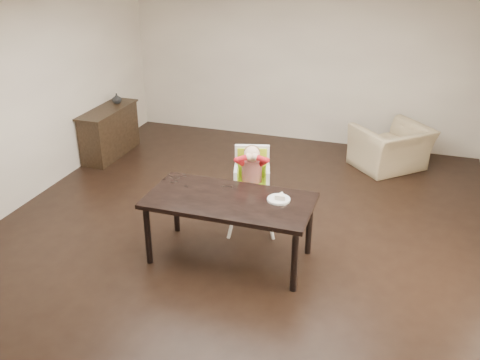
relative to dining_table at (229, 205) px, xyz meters
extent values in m
plane|color=black|center=(-0.09, 0.49, -0.67)|extent=(7.00, 7.00, 0.00)
cube|color=#BCAE9C|center=(-0.09, 3.99, 0.68)|extent=(6.00, 0.02, 2.70)
cube|color=#BCAE9C|center=(-0.09, -3.01, 0.68)|extent=(6.00, 0.02, 2.70)
cube|color=#BCAE9C|center=(-3.09, 0.49, 0.68)|extent=(0.02, 7.00, 2.70)
cube|color=white|center=(-0.09, 0.49, 2.03)|extent=(6.00, 7.00, 0.02)
cube|color=black|center=(0.00, 0.00, 0.05)|extent=(1.80, 0.90, 0.05)
cylinder|color=black|center=(-0.82, -0.37, -0.32)|extent=(0.07, 0.07, 0.70)
cylinder|color=black|center=(0.82, -0.37, -0.32)|extent=(0.07, 0.07, 0.70)
cylinder|color=black|center=(-0.82, 0.37, -0.32)|extent=(0.07, 0.07, 0.70)
cylinder|color=black|center=(0.82, 0.37, -0.32)|extent=(0.07, 0.07, 0.70)
cylinder|color=white|center=(-0.11, 0.47, -0.38)|extent=(0.05, 0.05, 0.58)
cylinder|color=white|center=(0.29, 0.58, -0.38)|extent=(0.05, 0.05, 0.58)
cylinder|color=white|center=(-0.23, 0.87, -0.38)|extent=(0.05, 0.05, 0.58)
cylinder|color=white|center=(0.17, 0.98, -0.38)|extent=(0.05, 0.05, 0.58)
cube|color=white|center=(0.03, 0.73, -0.09)|extent=(0.50, 0.47, 0.05)
cube|color=#A7D21A|center=(0.03, 0.73, -0.05)|extent=(0.41, 0.39, 0.03)
cube|color=white|center=(-0.01, 0.88, 0.15)|extent=(0.41, 0.16, 0.44)
cube|color=#A7D21A|center=(-0.01, 0.85, 0.14)|extent=(0.35, 0.12, 0.39)
cube|color=black|center=(-0.05, 0.76, 0.14)|extent=(0.08, 0.19, 0.02)
cube|color=black|center=(0.08, 0.79, 0.14)|extent=(0.08, 0.19, 0.02)
cylinder|color=#AA2413|center=(0.03, 0.73, 0.10)|extent=(0.30, 0.30, 0.28)
sphere|color=beige|center=(0.04, 0.71, 0.33)|extent=(0.23, 0.23, 0.19)
ellipsoid|color=brown|center=(0.03, 0.73, 0.35)|extent=(0.23, 0.23, 0.14)
sphere|color=beige|center=(0.03, 0.60, 0.34)|extent=(0.10, 0.10, 0.08)
sphere|color=beige|center=(0.10, 0.62, 0.34)|extent=(0.10, 0.10, 0.08)
cylinder|color=white|center=(0.51, 0.13, 0.09)|extent=(0.33, 0.33, 0.02)
torus|color=white|center=(0.51, 0.13, 0.10)|extent=(0.33, 0.33, 0.01)
imported|color=tan|center=(1.53, 3.17, -0.22)|extent=(1.22, 1.20, 0.91)
cube|color=black|center=(-2.87, 2.29, -0.29)|extent=(0.40, 1.20, 0.76)
cube|color=black|center=(-2.87, 2.29, 0.10)|extent=(0.44, 1.26, 0.03)
imported|color=#99999E|center=(-2.87, 2.61, 0.20)|extent=(0.19, 0.19, 0.16)
camera|label=1|loc=(1.71, -4.84, 2.71)|focal=40.00mm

